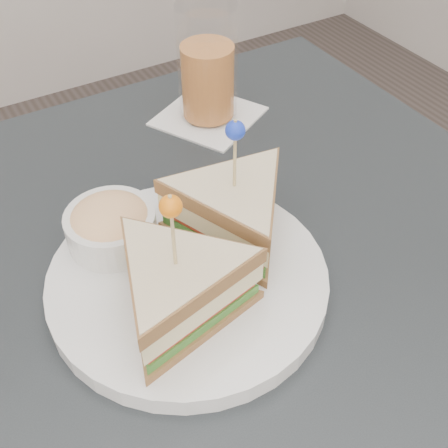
% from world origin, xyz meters
% --- Properties ---
extents(table, '(0.80, 0.80, 0.75)m').
position_xyz_m(table, '(0.00, 0.00, 0.67)').
color(table, black).
rests_on(table, ground).
extents(plate_meal, '(0.36, 0.36, 0.17)m').
position_xyz_m(plate_meal, '(-0.03, -0.01, 0.80)').
color(plate_meal, silver).
rests_on(plate_meal, table).
extents(drink_set, '(0.17, 0.17, 0.16)m').
position_xyz_m(drink_set, '(0.13, 0.26, 0.82)').
color(drink_set, white).
rests_on(drink_set, table).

